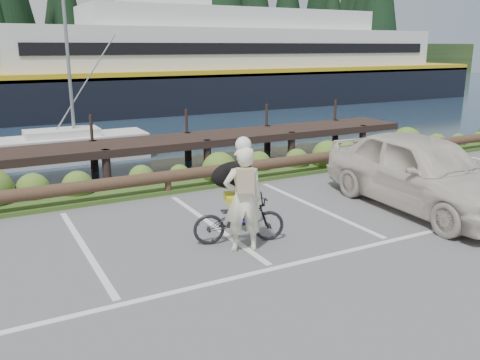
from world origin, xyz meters
TOP-DOWN VIEW (x-y plane):
  - ground at (0.00, 0.00)m, footprint 72.00×72.00m
  - vegetation_strip at (0.00, 5.30)m, footprint 34.00×1.60m
  - log_rail at (0.00, 4.60)m, footprint 32.00×0.30m
  - bicycle at (0.04, 0.93)m, footprint 1.82×1.08m
  - cyclist at (-0.08, 0.55)m, footprint 0.81×0.65m
  - dog at (0.21, 1.46)m, footprint 0.70×1.01m
  - parked_car at (4.65, 0.83)m, footprint 2.29×5.15m

SIDE VIEW (x-z plane):
  - ground at x=0.00m, z-range 0.00..0.00m
  - log_rail at x=0.00m, z-range -0.30..0.30m
  - vegetation_strip at x=0.00m, z-range 0.00..0.10m
  - bicycle at x=0.04m, z-range 0.00..0.90m
  - parked_car at x=4.65m, z-range 0.00..1.72m
  - cyclist at x=-0.08m, z-range 0.00..1.93m
  - dog at x=0.21m, z-range 0.90..1.44m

